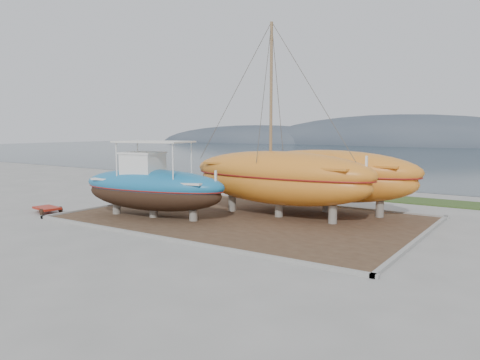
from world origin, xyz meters
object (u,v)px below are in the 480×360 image
Objects in this scene: orange_sailboat at (280,121)px; orange_bare_hull at (327,182)px; white_dinghy at (174,197)px; blue_caique at (153,179)px; red_trailer at (47,210)px.

orange_sailboat is 1.03× the size of orange_bare_hull.
white_dinghy is 9.47m from orange_bare_hull.
red_trailer is at bearing -170.03° from blue_caique.
orange_sailboat reaches higher than blue_caique.
blue_caique reaches higher than white_dinghy.
white_dinghy is at bearing 104.88° from blue_caique.
red_trailer is (-11.89, -6.22, -5.11)m from orange_sailboat.
orange_sailboat is at bearing 36.73° from red_trailer.
orange_sailboat is at bearing 24.72° from blue_caique.
orange_sailboat reaches higher than orange_bare_hull.
white_dinghy is 0.34× the size of orange_sailboat.
orange_bare_hull is (8.80, 3.30, 1.18)m from white_dinghy.
blue_caique is 9.88m from orange_bare_hull.
white_dinghy is (-1.63, 3.49, -1.52)m from blue_caique.
red_trailer is at bearing -151.29° from orange_sailboat.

